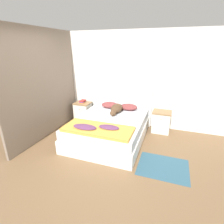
% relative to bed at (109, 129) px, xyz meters
% --- Properties ---
extents(ground_plane, '(16.00, 16.00, 0.00)m').
position_rel_bed_xyz_m(ground_plane, '(-0.08, -1.02, -0.26)').
color(ground_plane, brown).
extents(wall_back, '(9.00, 0.06, 2.55)m').
position_rel_bed_xyz_m(wall_back, '(-0.08, 1.11, 1.02)').
color(wall_back, white).
rests_on(wall_back, ground_plane).
extents(wall_side_left, '(0.06, 3.10, 2.55)m').
position_rel_bed_xyz_m(wall_side_left, '(-1.59, 0.03, 1.02)').
color(wall_side_left, gray).
rests_on(wall_side_left, ground_plane).
extents(bed, '(1.62, 2.03, 0.53)m').
position_rel_bed_xyz_m(bed, '(0.00, 0.00, 0.00)').
color(bed, white).
rests_on(bed, ground_plane).
extents(headboard, '(1.70, 0.06, 1.02)m').
position_rel_bed_xyz_m(headboard, '(0.00, 1.04, 0.27)').
color(headboard, white).
rests_on(headboard, ground_plane).
extents(nightstand_left, '(0.47, 0.41, 0.57)m').
position_rel_bed_xyz_m(nightstand_left, '(-1.15, 0.82, 0.02)').
color(nightstand_left, silver).
rests_on(nightstand_left, ground_plane).
extents(nightstand_right, '(0.47, 0.41, 0.57)m').
position_rel_bed_xyz_m(nightstand_right, '(1.15, 0.82, 0.02)').
color(nightstand_right, silver).
rests_on(nightstand_right, ground_plane).
extents(pillow_left, '(0.48, 0.35, 0.15)m').
position_rel_bed_xyz_m(pillow_left, '(-0.27, 0.79, 0.34)').
color(pillow_left, brown).
rests_on(pillow_left, bed).
extents(pillow_right, '(0.48, 0.35, 0.15)m').
position_rel_bed_xyz_m(pillow_right, '(0.27, 0.79, 0.34)').
color(pillow_right, brown).
rests_on(pillow_right, bed).
extents(quilt, '(1.43, 0.61, 0.11)m').
position_rel_bed_xyz_m(quilt, '(-0.01, -0.66, 0.31)').
color(quilt, gold).
rests_on(quilt, bed).
extents(dog, '(0.28, 0.72, 0.21)m').
position_rel_bed_xyz_m(dog, '(0.03, 0.47, 0.37)').
color(dog, brown).
rests_on(dog, bed).
extents(book_stack, '(0.16, 0.24, 0.08)m').
position_rel_bed_xyz_m(book_stack, '(-1.15, 0.83, 0.34)').
color(book_stack, orange).
rests_on(book_stack, nightstand_left).
extents(rug, '(0.93, 0.77, 0.00)m').
position_rel_bed_xyz_m(rug, '(1.34, -0.70, -0.26)').
color(rug, '#335B70').
rests_on(rug, ground_plane).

